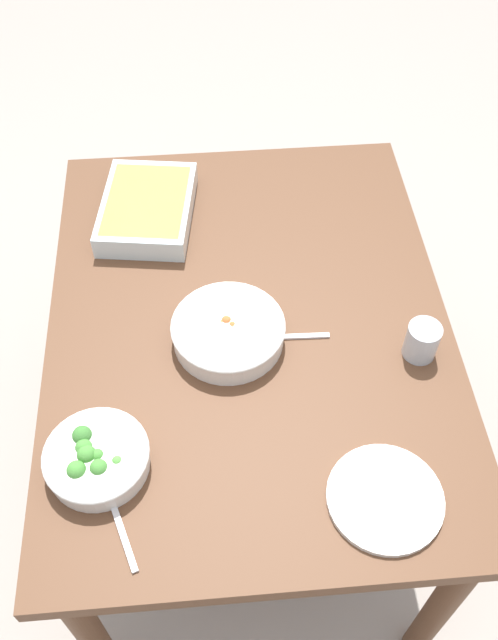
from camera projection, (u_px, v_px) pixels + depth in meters
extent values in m
plane|color=#9E9389|center=(249.00, 468.00, 2.15)|extent=(6.00, 6.00, 0.00)
cube|color=brown|center=(249.00, 325.00, 1.58)|extent=(1.20, 0.90, 0.04)
cylinder|color=brown|center=(442.00, 604.00, 1.56)|extent=(0.06, 0.06, 0.70)
cylinder|color=brown|center=(356.00, 255.00, 2.22)|extent=(0.06, 0.06, 0.70)
cylinder|color=brown|center=(92.00, 635.00, 1.52)|extent=(0.06, 0.06, 0.70)
cylinder|color=brown|center=(111.00, 270.00, 2.18)|extent=(0.06, 0.06, 0.70)
cylinder|color=silver|center=(228.00, 332.00, 1.51)|extent=(0.24, 0.24, 0.05)
torus|color=silver|center=(228.00, 326.00, 1.49)|extent=(0.25, 0.25, 0.01)
cylinder|color=olive|center=(228.00, 332.00, 1.51)|extent=(0.20, 0.20, 0.03)
sphere|color=olive|center=(232.00, 328.00, 1.49)|extent=(0.02, 0.02, 0.02)
sphere|color=olive|center=(222.00, 323.00, 1.50)|extent=(0.02, 0.02, 0.02)
sphere|color=#C66633|center=(232.00, 326.00, 1.49)|extent=(0.02, 0.02, 0.02)
sphere|color=#C66633|center=(220.00, 335.00, 1.48)|extent=(0.01, 0.01, 0.01)
sphere|color=#C66633|center=(234.00, 327.00, 1.49)|extent=(0.01, 0.01, 0.01)
sphere|color=#C66633|center=(226.00, 321.00, 1.50)|extent=(0.02, 0.02, 0.02)
cylinder|color=silver|center=(98.00, 459.00, 1.32)|extent=(0.20, 0.20, 0.05)
torus|color=silver|center=(96.00, 454.00, 1.31)|extent=(0.20, 0.20, 0.01)
cylinder|color=#8CB272|center=(97.00, 459.00, 1.32)|extent=(0.16, 0.16, 0.02)
sphere|color=#478C38|center=(87.00, 455.00, 1.31)|extent=(0.04, 0.04, 0.04)
sphere|color=#478C38|center=(99.00, 468.00, 1.29)|extent=(0.03, 0.03, 0.03)
sphere|color=#478C38|center=(98.00, 455.00, 1.31)|extent=(0.03, 0.03, 0.03)
sphere|color=#3D7A33|center=(82.00, 436.00, 1.33)|extent=(0.04, 0.04, 0.04)
sphere|color=#478C38|center=(77.00, 470.00, 1.29)|extent=(0.04, 0.04, 0.04)
sphere|color=#569E42|center=(82.00, 458.00, 1.30)|extent=(0.02, 0.02, 0.02)
sphere|color=#478C38|center=(84.00, 448.00, 1.32)|extent=(0.03, 0.03, 0.03)
sphere|color=#569E42|center=(117.00, 461.00, 1.30)|extent=(0.02, 0.02, 0.02)
cube|color=silver|center=(147.00, 209.00, 1.75)|extent=(0.33, 0.26, 0.06)
cube|color=#DBAD56|center=(147.00, 205.00, 1.74)|extent=(0.29, 0.23, 0.04)
cylinder|color=#B2BCC6|center=(422.00, 341.00, 1.48)|extent=(0.07, 0.07, 0.08)
cylinder|color=black|center=(421.00, 344.00, 1.49)|extent=(0.06, 0.06, 0.05)
cylinder|color=silver|center=(385.00, 498.00, 1.30)|extent=(0.22, 0.22, 0.01)
cube|color=silver|center=(298.00, 336.00, 1.53)|extent=(0.02, 0.14, 0.01)
ellipsoid|color=silver|center=(259.00, 337.00, 1.53)|extent=(0.03, 0.04, 0.01)
cube|color=silver|center=(124.00, 536.00, 1.25)|extent=(0.14, 0.06, 0.01)
ellipsoid|color=silver|center=(110.00, 495.00, 1.30)|extent=(0.05, 0.04, 0.01)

